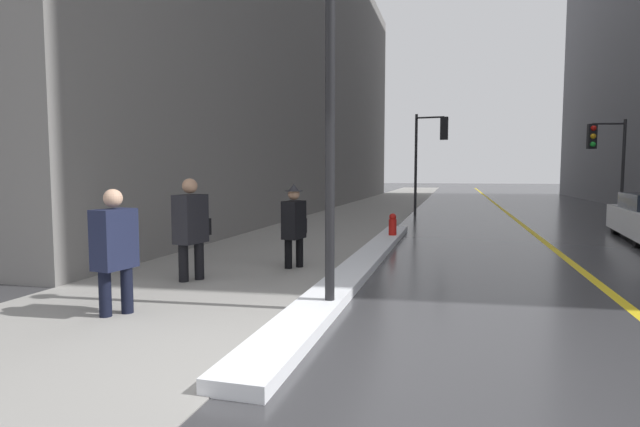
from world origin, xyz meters
The scene contains 12 objects.
ground_plane centered at (0.00, 0.00, 0.00)m, with size 160.00×160.00×0.00m, color #38383A.
sidewalk_slab centered at (-2.00, 15.00, 0.01)m, with size 4.00×80.00×0.01m.
road_centre_stripe centered at (4.00, 15.00, 0.00)m, with size 0.16×80.00×0.00m.
snow_bank_curb centered at (0.17, 5.05, 0.07)m, with size 0.57×11.56×0.14m.
building_facade_left centered at (-7.00, 20.00, 6.98)m, with size 6.00×36.00×13.97m.
lamp_post centered at (0.30, 1.88, 2.55)m, with size 0.28×0.28×4.18m.
traffic_light_near centered at (0.89, 16.58, 2.96)m, with size 1.31×0.33×4.10m.
traffic_light_far centered at (6.97, 16.12, 2.64)m, with size 1.31×0.40×3.65m.
pedestrian_trailing centered at (-2.16, 1.00, 0.86)m, with size 0.37×0.54×1.55m.
pedestrian_in_glasses centered at (-2.26, 2.99, 0.91)m, with size 0.39×0.77×1.65m.
pedestrian_with_shoulder_bag centered at (-1.00, 4.44, 0.84)m, with size 0.35×0.70×1.54m.
fire_hydrant centered at (0.27, 8.63, 0.35)m, with size 0.20×0.20×0.70m.
Camera 1 is at (1.79, -4.10, 1.74)m, focal length 28.00 mm.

